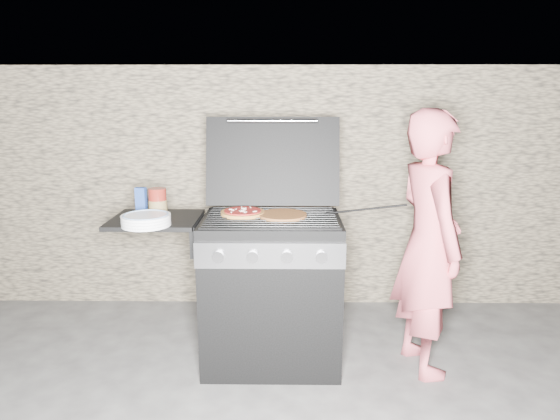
{
  "coord_description": "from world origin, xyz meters",
  "views": [
    {
      "loc": [
        0.08,
        -2.79,
        1.6
      ],
      "look_at": [
        0.05,
        0.0,
        0.95
      ],
      "focal_mm": 32.0,
      "sensor_mm": 36.0,
      "label": 1
    }
  ],
  "objects_px": {
    "gas_grill": "(230,290)",
    "person": "(428,244)",
    "pizza_topped": "(243,212)",
    "sauce_jar": "(158,202)"
  },
  "relations": [
    {
      "from": "gas_grill",
      "to": "person",
      "type": "distance_m",
      "value": 1.19
    },
    {
      "from": "person",
      "to": "gas_grill",
      "type": "bearing_deg",
      "value": 76.67
    },
    {
      "from": "pizza_topped",
      "to": "sauce_jar",
      "type": "distance_m",
      "value": 0.5
    },
    {
      "from": "gas_grill",
      "to": "sauce_jar",
      "type": "bearing_deg",
      "value": 171.46
    },
    {
      "from": "pizza_topped",
      "to": "person",
      "type": "relative_size",
      "value": 0.17
    },
    {
      "from": "gas_grill",
      "to": "person",
      "type": "xyz_separation_m",
      "value": [
        1.15,
        -0.05,
        0.31
      ]
    },
    {
      "from": "person",
      "to": "pizza_topped",
      "type": "bearing_deg",
      "value": 73.78
    },
    {
      "from": "gas_grill",
      "to": "person",
      "type": "height_order",
      "value": "person"
    },
    {
      "from": "pizza_topped",
      "to": "gas_grill",
      "type": "bearing_deg",
      "value": -147.8
    },
    {
      "from": "gas_grill",
      "to": "person",
      "type": "relative_size",
      "value": 0.88
    }
  ]
}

